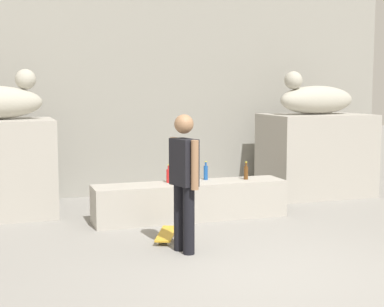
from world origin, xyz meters
name	(u,v)px	position (x,y,z in m)	size (l,w,h in m)	color
ground_plane	(269,273)	(0.00, 0.00, 0.00)	(40.00, 40.00, 0.00)	gray
facade_wall	(147,18)	(0.00, 5.27, 3.27)	(9.60, 0.60, 6.53)	gray
pedestal_right	(316,155)	(2.83, 3.87, 0.75)	(1.88, 1.30, 1.49)	#A39E93
statue_reclining_right	(316,99)	(2.79, 3.87, 1.78)	(1.67, 0.81, 0.78)	#ADA999
ledge_block	(190,201)	(0.00, 2.69, 0.28)	(2.94, 0.61, 0.56)	#A39E93
skater	(184,177)	(-0.62, 1.05, 0.92)	(0.29, 0.52, 1.67)	black
skateboard	(166,234)	(-0.66, 1.71, 0.06)	(0.50, 0.81, 0.08)	gold
bottle_brown	(246,172)	(0.91, 2.70, 0.67)	(0.07, 0.07, 0.28)	#593314
bottle_green	(173,173)	(-0.22, 2.91, 0.69)	(0.07, 0.07, 0.31)	#1E722D
bottle_red	(169,175)	(-0.31, 2.79, 0.67)	(0.07, 0.07, 0.27)	red
bottle_blue	(206,172)	(0.31, 2.87, 0.68)	(0.07, 0.07, 0.29)	#194C99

